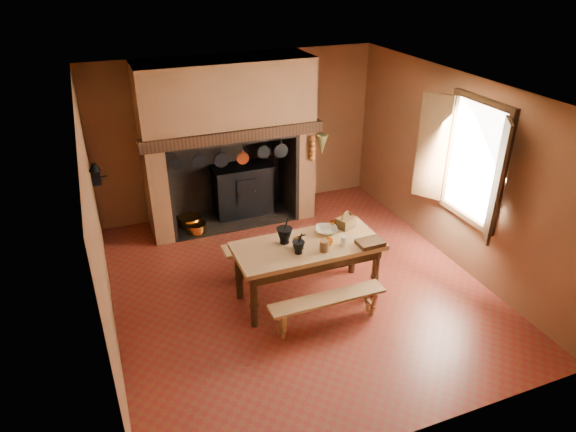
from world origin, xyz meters
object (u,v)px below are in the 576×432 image
at_px(iron_range, 243,189).
at_px(coffee_grinder, 298,243).
at_px(work_table, 308,253).
at_px(bench_front, 327,304).
at_px(wicker_basket, 346,222).
at_px(mixing_bowl, 326,230).

distance_m(iron_range, coffee_grinder, 2.80).
distance_m(work_table, coffee_grinder, 0.26).
relative_size(bench_front, coffee_grinder, 8.31).
height_order(bench_front, wicker_basket, wicker_basket).
distance_m(iron_range, work_table, 2.75).
bearing_deg(iron_range, bench_front, -88.80).
bearing_deg(bench_front, coffee_grinder, 104.07).
distance_m(iron_range, wicker_basket, 2.64).
relative_size(work_table, coffee_grinder, 10.61).
distance_m(work_table, mixing_bowl, 0.43).
height_order(iron_range, work_table, iron_range).
height_order(work_table, mixing_bowl, mixing_bowl).
distance_m(coffee_grinder, wicker_basket, 0.88).
bearing_deg(wicker_basket, iron_range, 81.94).
height_order(mixing_bowl, wicker_basket, wicker_basket).
relative_size(iron_range, wicker_basket, 5.15).
height_order(bench_front, mixing_bowl, mixing_bowl).
xyz_separation_m(work_table, mixing_bowl, (0.35, 0.19, 0.17)).
height_order(coffee_grinder, mixing_bowl, coffee_grinder).
distance_m(mixing_bowl, wicker_basket, 0.33).
xyz_separation_m(bench_front, mixing_bowl, (0.35, 0.83, 0.56)).
bearing_deg(iron_range, mixing_bowl, -80.55).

